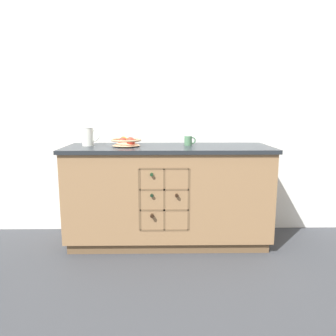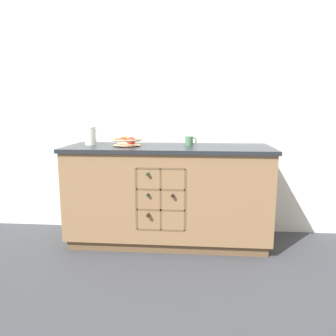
{
  "view_description": "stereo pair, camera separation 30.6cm",
  "coord_description": "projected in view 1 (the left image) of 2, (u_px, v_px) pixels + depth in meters",
  "views": [
    {
      "loc": [
        -0.05,
        -3.01,
        1.26
      ],
      "look_at": [
        0.0,
        0.0,
        0.72
      ],
      "focal_mm": 35.0,
      "sensor_mm": 36.0,
      "label": 1
    },
    {
      "loc": [
        0.26,
        -3.0,
        1.26
      ],
      "look_at": [
        0.0,
        0.0,
        0.72
      ],
      "focal_mm": 35.0,
      "sensor_mm": 36.0,
      "label": 2
    }
  ],
  "objects": [
    {
      "name": "fruit_bowl",
      "position": [
        126.0,
        142.0,
        3.0
      ],
      "size": [
        0.28,
        0.28,
        0.09
      ],
      "color": "tan",
      "rests_on": "kitchen_island"
    },
    {
      "name": "kitchen_island",
      "position": [
        168.0,
        194.0,
        3.1
      ],
      "size": [
        1.9,
        0.67,
        0.93
      ],
      "color": "brown",
      "rests_on": "ground_plane"
    },
    {
      "name": "back_wall",
      "position": [
        167.0,
        108.0,
        3.34
      ],
      "size": [
        4.4,
        0.06,
        2.55
      ],
      "primitive_type": "cube",
      "color": "white",
      "rests_on": "ground_plane"
    },
    {
      "name": "ceramic_mug",
      "position": [
        189.0,
        141.0,
        3.09
      ],
      "size": [
        0.11,
        0.07,
        0.09
      ],
      "color": "#4C7A56",
      "rests_on": "kitchen_island"
    },
    {
      "name": "ground_plane",
      "position": [
        168.0,
        241.0,
        3.19
      ],
      "size": [
        14.0,
        14.0,
        0.0
      ],
      "primitive_type": "plane",
      "color": "#383A3F"
    },
    {
      "name": "white_pitcher",
      "position": [
        88.0,
        136.0,
        3.05
      ],
      "size": [
        0.17,
        0.11,
        0.17
      ],
      "color": "silver",
      "rests_on": "kitchen_island"
    }
  ]
}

